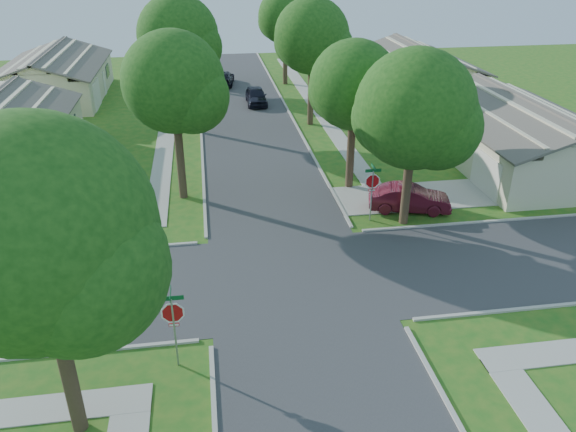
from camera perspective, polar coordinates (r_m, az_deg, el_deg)
The scene contains 21 objects.
ground at distance 23.91m, azimuth 0.54°, elevation -6.30°, with size 100.00×100.00×0.00m, color #1F601A.
road_ns at distance 23.91m, azimuth 0.54°, elevation -6.29°, with size 7.00×100.00×0.02m, color #333335.
sidewalk_ne at distance 48.50m, azimuth 2.80°, elevation 11.16°, with size 1.20×40.00×0.04m, color #9E9B91.
sidewalk_nw at distance 47.67m, azimuth -11.98°, elevation 10.34°, with size 1.20×40.00×0.04m, color #9E9B91.
driveway at distance 31.87m, azimuth 12.62°, elevation 1.97°, with size 8.80×3.60×0.05m, color #9E9B91.
stop_sign_sw at distance 18.72m, azimuth -11.60°, elevation -9.92°, with size 1.05×0.80×2.98m.
stop_sign_ne at distance 27.99m, azimuth 8.56°, elevation 3.28°, with size 1.05×0.80×2.98m.
tree_e_near at distance 30.77m, azimuth 6.81°, elevation 12.67°, with size 4.97×4.80×8.28m.
tree_e_mid at distance 42.10m, azimuth 2.50°, elevation 17.47°, with size 5.59×5.40×9.21m.
tree_e_far at distance 54.82m, azimuth -0.24°, elevation 19.37°, with size 5.17×5.00×8.72m.
tree_w_near at distance 29.63m, azimuth -11.43°, elevation 12.73°, with size 5.38×5.20×8.97m.
tree_w_mid at distance 41.32m, azimuth -11.01°, elevation 17.18°, with size 5.80×5.60×9.56m.
tree_w_far at distance 54.32m, azimuth -10.64°, elevation 18.37°, with size 4.76×4.60×8.04m.
tree_sw_corner at distance 15.06m, azimuth -23.78°, elevation -2.49°, with size 6.21×6.00×9.55m.
tree_ne_corner at distance 26.88m, azimuth 12.82°, elevation 10.01°, with size 5.80×5.60×8.66m.
house_ne_near at distance 38.08m, azimuth 22.36°, elevation 7.11°, with size 8.42×13.60×4.23m.
house_ne_far at distance 53.68m, azimuth 12.91°, elevation 13.72°, with size 8.42×13.60×4.23m.
house_nw_far at distance 54.54m, azimuth -22.56°, elevation 12.59°, with size 8.42×13.60×4.23m.
car_driveway at distance 29.95m, azimuth 12.24°, elevation 1.76°, with size 1.46×4.20×1.38m, color #4E101E.
car_curb_east at distance 48.83m, azimuth -3.26°, elevation 12.09°, with size 1.67×4.14×1.41m, color black.
car_curb_west at distance 55.73m, azimuth -6.56°, elevation 13.75°, with size 1.82×4.47×1.30m, color black.
Camera 1 is at (-3.25, -19.77, 13.05)m, focal length 35.00 mm.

